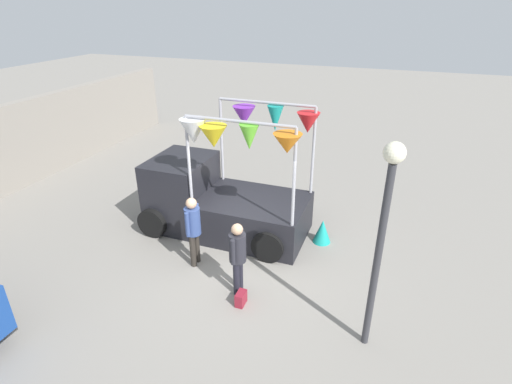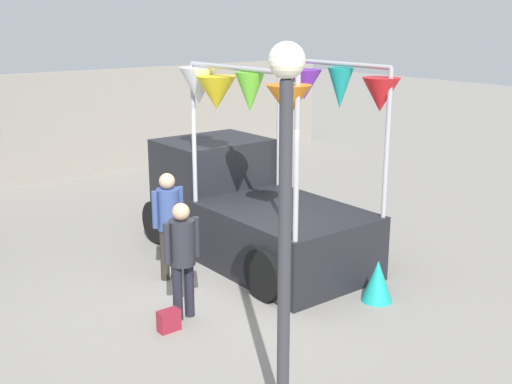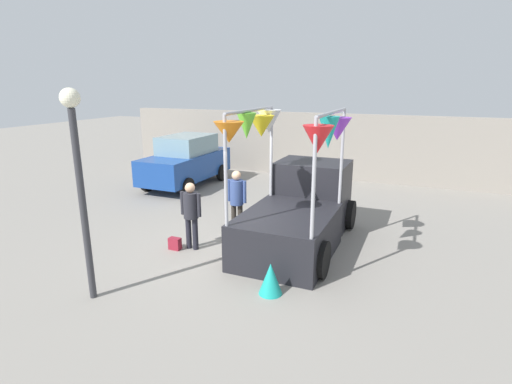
# 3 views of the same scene
# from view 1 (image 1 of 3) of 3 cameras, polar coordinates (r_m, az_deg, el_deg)

# --- Properties ---
(ground_plane) EXTENTS (60.00, 60.00, 0.00)m
(ground_plane) POSITION_cam_1_polar(r_m,az_deg,el_deg) (9.35, -2.62, -9.67)
(ground_plane) COLOR gray
(vendor_truck) EXTENTS (2.53, 4.17, 3.23)m
(vendor_truck) POSITION_cam_1_polar(r_m,az_deg,el_deg) (10.16, -5.62, -0.52)
(vendor_truck) COLOR black
(vendor_truck) RESTS_ON ground
(person_customer) EXTENTS (0.53, 0.34, 1.59)m
(person_customer) POSITION_cam_1_polar(r_m,az_deg,el_deg) (7.92, -2.64, -8.59)
(person_customer) COLOR black
(person_customer) RESTS_ON ground
(person_vendor) EXTENTS (0.53, 0.34, 1.66)m
(person_vendor) POSITION_cam_1_polar(r_m,az_deg,el_deg) (8.80, -9.00, -4.73)
(person_vendor) COLOR #2D2823
(person_vendor) RESTS_ON ground
(handbag) EXTENTS (0.28, 0.16, 0.28)m
(handbag) POSITION_cam_1_polar(r_m,az_deg,el_deg) (8.10, -2.16, -14.95)
(handbag) COLOR maroon
(handbag) RESTS_ON ground
(street_lamp) EXTENTS (0.32, 0.32, 3.68)m
(street_lamp) POSITION_cam_1_polar(r_m,az_deg,el_deg) (6.28, 17.75, -4.09)
(street_lamp) COLOR #333338
(street_lamp) RESTS_ON ground
(folded_kite_bundle_teal) EXTENTS (0.52, 0.52, 0.60)m
(folded_kite_bundle_teal) POSITION_cam_1_polar(r_m,az_deg,el_deg) (9.96, 9.45, -5.54)
(folded_kite_bundle_teal) COLOR teal
(folded_kite_bundle_teal) RESTS_ON ground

